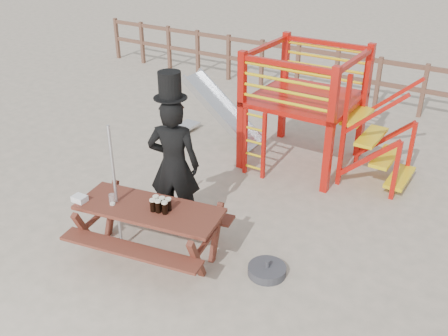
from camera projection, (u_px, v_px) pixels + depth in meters
ground at (171, 260)px, 6.60m from camera, size 60.00×60.00×0.00m
back_fence at (357, 74)px, 11.47m from camera, size 15.09×0.09×1.20m
playground_fort at (300, 105)px, 8.71m from camera, size 4.71×1.84×2.10m
picnic_table at (150, 225)px, 6.51m from camera, size 2.10×1.64×0.73m
man_with_hat at (174, 162)px, 6.85m from camera, size 0.84×0.72×2.32m
metal_pole at (115, 190)px, 6.44m from camera, size 0.04×0.04×1.81m
parasol_base at (267, 270)px, 6.33m from camera, size 0.49×0.49×0.21m
paper_bag at (80, 199)px, 6.50m from camera, size 0.19×0.15×0.08m
stout_pints at (160, 205)px, 6.28m from camera, size 0.26×0.20×0.17m
empty_glasses at (112, 200)px, 6.42m from camera, size 0.08×0.08×0.15m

